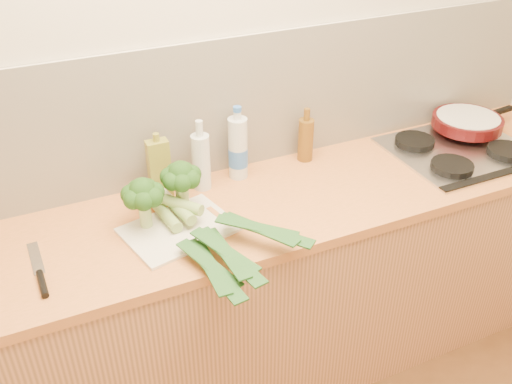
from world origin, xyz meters
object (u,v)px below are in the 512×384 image
gas_hob (461,149)px  chopping_board (179,229)px  skillet (468,121)px  chefs_knife (41,277)px

gas_hob → chopping_board: (-1.28, -0.04, -0.01)m
skillet → chefs_knife: bearing=-179.7°
gas_hob → skillet: bearing=41.9°
gas_hob → chopping_board: gas_hob is taller
skillet → chopping_board: bearing=179.9°
chopping_board → skillet: (1.42, 0.16, 0.06)m
chefs_knife → skillet: 1.90m
chefs_knife → chopping_board: bearing=6.5°
chopping_board → chefs_knife: chefs_knife is taller
gas_hob → chefs_knife: (-1.75, -0.10, -0.01)m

